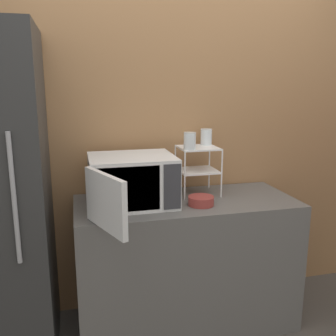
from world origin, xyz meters
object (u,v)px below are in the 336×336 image
at_px(microwave, 131,181).
at_px(bowl, 201,201).
at_px(dish_rack, 198,160).
at_px(glass_back_right, 206,137).
at_px(glass_front_left, 190,141).

height_order(microwave, bowl, microwave).
bearing_deg(dish_rack, bowl, -103.25).
height_order(microwave, glass_back_right, glass_back_right).
relative_size(microwave, dish_rack, 2.50).
distance_m(microwave, bowl, 0.46).
xyz_separation_m(glass_front_left, glass_back_right, (0.17, 0.16, 0.00)).
height_order(microwave, dish_rack, dish_rack).
distance_m(dish_rack, glass_front_left, 0.19).
distance_m(microwave, glass_front_left, 0.47).
height_order(dish_rack, glass_front_left, glass_front_left).
bearing_deg(dish_rack, microwave, -164.32).
relative_size(glass_front_left, glass_back_right, 1.00).
height_order(dish_rack, glass_back_right, glass_back_right).
height_order(glass_back_right, bowl, glass_back_right).
relative_size(glass_back_right, bowl, 0.69).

